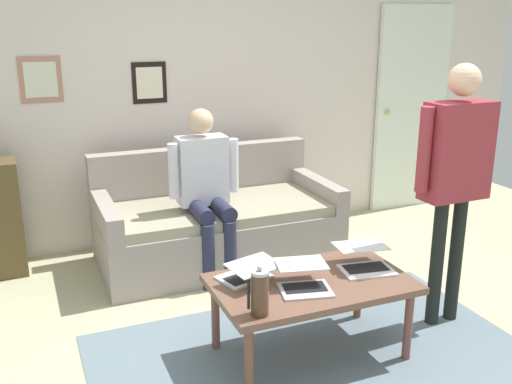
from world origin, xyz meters
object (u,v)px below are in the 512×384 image
Objects in this scene: coffee_table at (311,289)px; person_seated at (206,183)px; interior_door at (411,110)px; laptop_left at (304,280)px; couch at (216,224)px; laptop_right at (248,273)px; french_press at (260,293)px; laptop_center at (365,261)px; person_standing at (456,163)px.

person_seated is (0.20, -1.35, 0.30)m from coffee_table.
laptop_left is (2.34, 2.22, -0.50)m from interior_door.
couch reaches higher than coffee_table.
laptop_right is (2.59, 2.00, -0.51)m from interior_door.
interior_door is at bearing -138.16° from french_press.
laptop_right is (0.71, -0.12, -0.00)m from laptop_center.
laptop_center is 1.01× the size of laptop_right.
person_standing is (-1.03, 1.56, 0.77)m from couch.
french_press is at bearing 78.05° from couch.
person_standing reaches higher than french_press.
french_press is (0.10, 0.40, 0.08)m from laptop_right.
french_press is 0.16× the size of person_standing.
laptop_right is (0.34, -0.15, 0.09)m from coffee_table.
person_standing is at bearing 174.32° from laptop_right.
laptop_center is at bearing 113.45° from person_seated.
laptop_left reaches higher than coffee_table.
interior_door is 2.49m from person_standing.
laptop_left is 1.03× the size of laptop_right.
interior_door is 3.64m from french_press.
laptop_center is 1.37× the size of french_press.
laptop_right reaches higher than laptop_left.
person_standing reaches higher than couch.
french_press is at bearing 30.38° from coffee_table.
interior_door is at bearing -161.78° from person_seated.
laptop_left is 0.40m from french_press.
laptop_right is (0.25, -0.22, -0.00)m from laptop_left.
person_standing is at bearing 131.74° from person_seated.
laptop_center is (-0.46, -0.10, 0.00)m from laptop_left.
couch is at bearing 14.15° from interior_door.
coffee_table is at bearing 1.16° from person_standing.
coffee_table is 1.40m from person_seated.
coffee_table is 0.89× the size of person_seated.
french_press is at bearing 19.37° from laptop_center.
interior_door is 5.39× the size of laptop_left.
person_standing is (-1.42, -0.27, 0.47)m from french_press.
laptop_right is at bearing 78.44° from couch.
person_seated is (-0.14, -1.20, 0.21)m from laptop_right.
french_press reaches higher than coffee_table.
laptop_left is 1.43m from person_seated.
person_standing is (1.27, 2.14, 0.05)m from interior_door.
person_standing is 1.31× the size of person_seated.
person_seated is at bearing -66.55° from laptop_center.
french_press is at bearing 81.66° from person_seated.
french_press is at bearing 10.88° from person_standing.
interior_door reaches higher than laptop_center.
laptop_right is 1.36× the size of french_press.
french_press is 1.52m from person_standing.
laptop_right is 0.22× the size of person_standing.
person_standing is (-1.32, 0.13, 0.55)m from laptop_right.
laptop_right is at bearing -103.30° from french_press.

